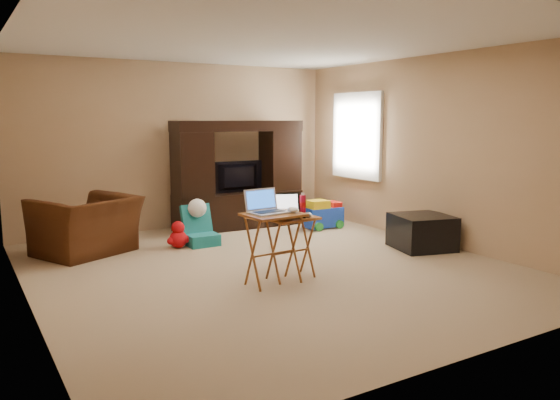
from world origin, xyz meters
TOP-DOWN VIEW (x-y plane):
  - floor at (0.00, 0.00)m, footprint 5.50×5.50m
  - ceiling at (0.00, 0.00)m, footprint 5.50×5.50m
  - wall_back at (0.00, 2.75)m, footprint 5.00×0.00m
  - wall_front at (0.00, -2.75)m, footprint 5.00×0.00m
  - wall_left at (-2.50, 0.00)m, footprint 0.00×5.50m
  - wall_right at (2.50, 0.00)m, footprint 0.00×5.50m
  - window_pane at (2.48, 1.55)m, footprint 0.00×1.20m
  - window_frame at (2.46, 1.55)m, footprint 0.06×1.14m
  - entertainment_center at (0.73, 2.25)m, footprint 2.02×0.57m
  - television at (0.73, 2.20)m, footprint 0.83×0.12m
  - recliner at (-1.64, 1.73)m, footprint 1.40×1.34m
  - child_rocker at (-0.23, 1.44)m, footprint 0.41×0.47m
  - plush_toy at (-0.55, 1.44)m, footprint 0.32×0.27m
  - push_toy at (1.82, 1.53)m, footprint 0.61×0.45m
  - ottoman at (2.13, -0.22)m, footprint 0.84×0.84m
  - tray_table_left at (-0.28, -0.54)m, footprint 0.59×0.48m
  - tray_table_right at (-0.02, -0.46)m, footprint 0.53×0.43m
  - laptop_left at (-0.31, -0.51)m, footprint 0.41×0.34m
  - laptop_right at (-0.06, -0.44)m, footprint 0.42×0.38m
  - mouse_left at (-0.09, -0.61)m, footprint 0.12×0.16m
  - mouse_right at (0.11, -0.58)m, footprint 0.13×0.16m
  - water_bottle at (0.18, -0.38)m, footprint 0.06×0.06m

SIDE VIEW (x-z plane):
  - floor at x=0.00m, z-range 0.00..0.00m
  - plush_toy at x=-0.55m, z-range 0.00..0.36m
  - ottoman at x=2.13m, z-range 0.00..0.44m
  - push_toy at x=1.82m, z-range 0.00..0.45m
  - child_rocker at x=-0.23m, z-range 0.00..0.54m
  - tray_table_right at x=-0.02m, z-range 0.00..0.66m
  - recliner at x=-1.64m, z-range 0.00..0.71m
  - tray_table_left at x=-0.28m, z-range 0.00..0.73m
  - mouse_right at x=0.11m, z-range 0.66..0.71m
  - mouse_left at x=-0.09m, z-range 0.73..0.79m
  - water_bottle at x=0.18m, z-range 0.66..0.86m
  - laptop_right at x=-0.06m, z-range 0.66..0.90m
  - television at x=0.73m, z-range 0.55..1.02m
  - entertainment_center at x=0.73m, z-range 0.00..1.64m
  - laptop_left at x=-0.31m, z-range 0.73..0.97m
  - wall_back at x=0.00m, z-range -1.25..3.75m
  - wall_front at x=0.00m, z-range -1.25..3.75m
  - wall_left at x=-2.50m, z-range -1.50..4.00m
  - wall_right at x=2.50m, z-range -1.50..4.00m
  - window_pane at x=2.48m, z-range 0.80..2.00m
  - window_frame at x=2.46m, z-range 0.73..2.07m
  - ceiling at x=0.00m, z-range 2.50..2.50m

